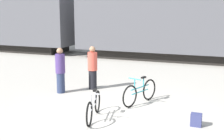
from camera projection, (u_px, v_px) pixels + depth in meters
ground_plane at (118, 114)px, 8.95m from camera, size 80.00×80.00×0.00m
freight_train at (179, 14)px, 17.65m from camera, size 36.96×3.14×5.09m
rail_near at (175, 62)px, 17.52m from camera, size 48.96×0.07×0.01m
rail_far at (179, 58)px, 18.83m from camera, size 48.96×0.07×0.01m
bicycle_silver at (94, 107)px, 8.51m from camera, size 0.51×1.72×0.82m
bicycle_teal at (140, 92)px, 9.88m from camera, size 0.64×1.66×0.87m
person_in_red at (93, 68)px, 11.57m from camera, size 0.35×0.35×1.61m
person_in_purple at (60, 70)px, 11.05m from camera, size 0.34×0.34×1.62m
backpack at (196, 120)px, 8.03m from camera, size 0.28×0.20×0.34m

